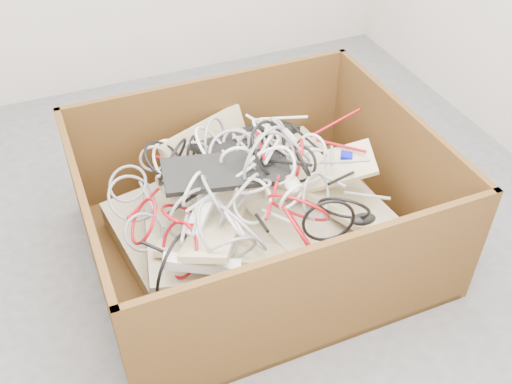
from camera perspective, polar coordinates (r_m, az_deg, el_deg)
name	(u,v)px	position (r m, az deg, el deg)	size (l,w,h in m)	color
ground	(237,245)	(2.47, -1.90, -5.11)	(3.00, 3.00, 0.00)	#4C4C4F
cardboard_box	(254,228)	(2.35, -0.24, -3.47)	(1.28, 1.07, 0.55)	#432E10
keyboard_pile	(264,196)	(2.27, 0.82, -0.39)	(0.97, 1.06, 0.38)	beige
mice_scatter	(273,192)	(2.18, 1.62, 0.00)	(0.69, 0.68, 0.18)	beige
power_strip_left	(205,204)	(2.10, -4.95, -1.18)	(0.28, 0.05, 0.04)	white
power_strip_right	(202,264)	(1.95, -5.27, -6.99)	(0.26, 0.05, 0.04)	white
vga_plug	(346,156)	(2.36, 8.74, 3.48)	(0.04, 0.04, 0.02)	#0C0EB6
cable_tangle	(239,183)	(2.14, -1.65, 0.90)	(1.15, 0.84, 0.49)	silver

